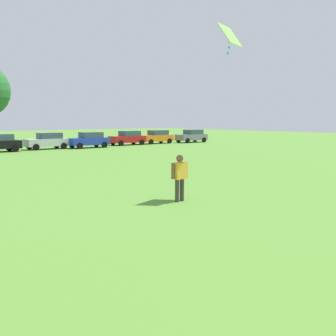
{
  "coord_description": "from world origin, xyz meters",
  "views": [
    {
      "loc": [
        -4.88,
        1.76,
        3.11
      ],
      "look_at": [
        1.96,
        10.25,
        1.78
      ],
      "focal_mm": 43.12,
      "sensor_mm": 36.0,
      "label": 1
    }
  ],
  "objects_px": {
    "kite": "(230,36)",
    "parked_car_red_5": "(128,138)",
    "parked_car_orange_6": "(157,137)",
    "parked_car_silver_3": "(47,141)",
    "parked_car_gray_7": "(192,136)",
    "parked_car_blue_4": "(89,140)",
    "adult_bystander": "(180,174)"
  },
  "relations": [
    {
      "from": "parked_car_silver_3",
      "to": "parked_car_gray_7",
      "type": "relative_size",
      "value": 1.0
    },
    {
      "from": "parked_car_silver_3",
      "to": "parked_car_gray_7",
      "type": "xyz_separation_m",
      "value": [
        19.65,
        -0.48,
        0.0
      ]
    },
    {
      "from": "parked_car_silver_3",
      "to": "kite",
      "type": "bearing_deg",
      "value": 81.23
    },
    {
      "from": "parked_car_orange_6",
      "to": "parked_car_silver_3",
      "type": "bearing_deg",
      "value": 1.77
    },
    {
      "from": "parked_car_silver_3",
      "to": "parked_car_blue_4",
      "type": "relative_size",
      "value": 1.0
    },
    {
      "from": "parked_car_blue_4",
      "to": "parked_car_gray_7",
      "type": "xyz_separation_m",
      "value": [
        15.42,
        0.53,
        0.0
      ]
    },
    {
      "from": "parked_car_gray_7",
      "to": "parked_car_red_5",
      "type": "bearing_deg",
      "value": -4.62
    },
    {
      "from": "parked_car_orange_6",
      "to": "parked_car_gray_7",
      "type": "distance_m",
      "value": 5.24
    },
    {
      "from": "parked_car_gray_7",
      "to": "parked_car_blue_4",
      "type": "bearing_deg",
      "value": 1.97
    },
    {
      "from": "parked_car_blue_4",
      "to": "parked_car_red_5",
      "type": "relative_size",
      "value": 1.0
    },
    {
      "from": "parked_car_silver_3",
      "to": "parked_car_blue_4",
      "type": "height_order",
      "value": "same"
    },
    {
      "from": "kite",
      "to": "parked_car_gray_7",
      "type": "distance_m",
      "value": 37.93
    },
    {
      "from": "parked_car_gray_7",
      "to": "kite",
      "type": "bearing_deg",
      "value": 49.95
    },
    {
      "from": "kite",
      "to": "parked_car_orange_6",
      "type": "xyz_separation_m",
      "value": [
        18.99,
        29.67,
        -5.4
      ]
    },
    {
      "from": "parked_car_silver_3",
      "to": "parked_car_orange_6",
      "type": "height_order",
      "value": "same"
    },
    {
      "from": "parked_car_blue_4",
      "to": "parked_car_gray_7",
      "type": "bearing_deg",
      "value": -178.03
    },
    {
      "from": "parked_car_blue_4",
      "to": "parked_car_silver_3",
      "type": "bearing_deg",
      "value": -13.48
    },
    {
      "from": "parked_car_silver_3",
      "to": "parked_car_red_5",
      "type": "relative_size",
      "value": 1.0
    },
    {
      "from": "adult_bystander",
      "to": "kite",
      "type": "bearing_deg",
      "value": -18.49
    },
    {
      "from": "kite",
      "to": "parked_car_red_5",
      "type": "relative_size",
      "value": 0.32
    },
    {
      "from": "adult_bystander",
      "to": "parked_car_silver_3",
      "type": "xyz_separation_m",
      "value": [
        6.6,
        28.73,
        -0.19
      ]
    },
    {
      "from": "parked_car_red_5",
      "to": "kite",
      "type": "bearing_deg",
      "value": 63.7
    },
    {
      "from": "parked_car_silver_3",
      "to": "parked_car_red_5",
      "type": "distance_m",
      "value": 10.08
    },
    {
      "from": "parked_car_blue_4",
      "to": "parked_car_orange_6",
      "type": "xyz_separation_m",
      "value": [
        10.26,
        1.46,
        0.0
      ]
    },
    {
      "from": "kite",
      "to": "parked_car_red_5",
      "type": "bearing_deg",
      "value": 63.7
    },
    {
      "from": "adult_bystander",
      "to": "parked_car_gray_7",
      "type": "xyz_separation_m",
      "value": [
        26.25,
        28.24,
        -0.19
      ]
    },
    {
      "from": "adult_bystander",
      "to": "parked_car_gray_7",
      "type": "bearing_deg",
      "value": 41.91
    },
    {
      "from": "adult_bystander",
      "to": "parked_car_orange_6",
      "type": "distance_m",
      "value": 36.0
    },
    {
      "from": "parked_car_orange_6",
      "to": "kite",
      "type": "bearing_deg",
      "value": 57.37
    },
    {
      "from": "kite",
      "to": "parked_car_blue_4",
      "type": "relative_size",
      "value": 0.32
    },
    {
      "from": "adult_bystander",
      "to": "kite",
      "type": "height_order",
      "value": "kite"
    },
    {
      "from": "adult_bystander",
      "to": "parked_car_red_5",
      "type": "height_order",
      "value": "adult_bystander"
    }
  ]
}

